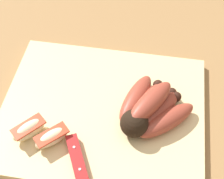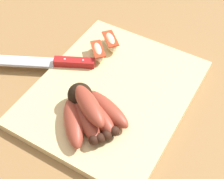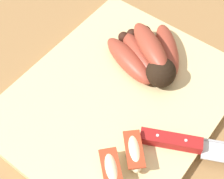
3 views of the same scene
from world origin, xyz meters
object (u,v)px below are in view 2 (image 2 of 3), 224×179
Objects in this scene: chefs_knife at (55,62)px; apple_wedge_middle at (98,52)px; banana_bunch at (89,112)px; apple_wedge_near at (110,42)px.

chefs_knife is 3.94× the size of apple_wedge_middle.
banana_bunch reaches higher than apple_wedge_near.
banana_bunch is 0.19m from chefs_knife.
chefs_knife is 0.11m from apple_wedge_middle.
apple_wedge_middle is (-0.17, -0.09, -0.01)m from banana_bunch.
chefs_knife is at bearing -45.47° from apple_wedge_middle.
apple_wedge_near is 0.05m from apple_wedge_middle.
chefs_knife is at bearing -35.16° from apple_wedge_near.
apple_wedge_middle is at bearing -153.18° from banana_bunch.
apple_wedge_near reaches higher than chefs_knife.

